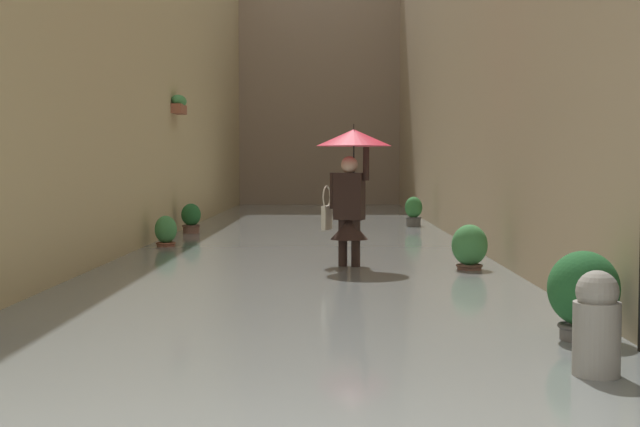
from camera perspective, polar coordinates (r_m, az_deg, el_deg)
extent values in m
plane|color=slate|center=(16.16, -0.67, -2.30)|extent=(65.53, 65.53, 0.00)
cube|color=slate|center=(16.15, -0.67, -1.93)|extent=(6.16, 32.21, 0.21)
cube|color=#9E563D|center=(17.36, -9.21, 6.74)|extent=(0.20, 0.70, 0.18)
ellipsoid|color=#428947|center=(17.37, -9.21, 7.27)|extent=(0.28, 0.76, 0.24)
cube|color=gray|center=(30.23, -0.02, 8.82)|extent=(8.96, 1.80, 9.00)
cube|color=#4C4233|center=(11.64, 1.50, -4.21)|extent=(0.18, 0.26, 0.10)
cylinder|color=black|center=(11.59, 1.50, -2.19)|extent=(0.15, 0.15, 0.73)
cube|color=#4C4233|center=(11.58, 2.35, -4.25)|extent=(0.18, 0.26, 0.10)
cylinder|color=black|center=(11.54, 2.35, -2.22)|extent=(0.15, 0.15, 0.73)
cube|color=black|center=(11.52, 1.93, 1.13)|extent=(0.43, 0.33, 0.62)
cone|color=black|center=(11.54, 1.93, -1.00)|extent=(0.64, 0.64, 0.28)
sphere|color=#DBB293|center=(11.51, 1.94, 3.20)|extent=(0.22, 0.22, 0.22)
cylinder|color=black|center=(11.44, 3.03, 3.27)|extent=(0.11, 0.11, 0.44)
cylinder|color=black|center=(11.59, 0.85, 1.49)|extent=(0.11, 0.11, 0.48)
cylinder|color=black|center=(11.49, 2.22, 3.83)|extent=(0.02, 0.02, 0.46)
cone|color=red|center=(11.50, 2.22, 4.98)|extent=(1.00, 1.00, 0.22)
cylinder|color=black|center=(11.50, 2.23, 5.68)|extent=(0.01, 0.01, 0.08)
cube|color=beige|center=(11.61, 0.44, -0.28)|extent=(0.15, 0.28, 0.32)
torus|color=beige|center=(11.60, 0.44, 1.10)|extent=(0.12, 0.29, 0.30)
cylinder|color=brown|center=(11.41, 9.73, -4.01)|extent=(0.31, 0.31, 0.26)
torus|color=brown|center=(11.40, 9.74, -3.37)|extent=(0.35, 0.35, 0.04)
ellipsoid|color=#428947|center=(11.37, 9.75, -2.04)|extent=(0.46, 0.46, 0.53)
cylinder|color=#66605B|center=(7.10, 16.79, -8.29)|extent=(0.35, 0.35, 0.31)
torus|color=#56524E|center=(7.08, 16.81, -7.06)|extent=(0.38, 0.38, 0.04)
ellipsoid|color=#23602D|center=(7.03, 16.85, -4.72)|extent=(0.55, 0.55, 0.58)
cylinder|color=#66605B|center=(19.25, 6.13, -0.86)|extent=(0.32, 0.32, 0.38)
torus|color=#56524E|center=(19.23, 6.13, -0.29)|extent=(0.35, 0.35, 0.04)
ellipsoid|color=#387F3D|center=(19.22, 6.14, 0.40)|extent=(0.38, 0.38, 0.47)
cylinder|color=#9E563D|center=(14.69, -10.04, -2.41)|extent=(0.30, 0.30, 0.25)
torus|color=brown|center=(14.68, -10.04, -1.92)|extent=(0.33, 0.33, 0.04)
ellipsoid|color=#428947|center=(14.66, -10.05, -1.04)|extent=(0.37, 0.37, 0.46)
cylinder|color=brown|center=(17.32, -8.42, -1.38)|extent=(0.32, 0.32, 0.35)
torus|color=brown|center=(17.30, -8.42, -0.80)|extent=(0.36, 0.36, 0.04)
ellipsoid|color=#23602D|center=(17.29, -8.43, -0.08)|extent=(0.38, 0.38, 0.44)
cylinder|color=gray|center=(5.93, 17.61, -8.79)|extent=(0.30, 0.30, 0.68)
sphere|color=gray|center=(5.86, 17.68, -4.88)|extent=(0.27, 0.27, 0.27)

